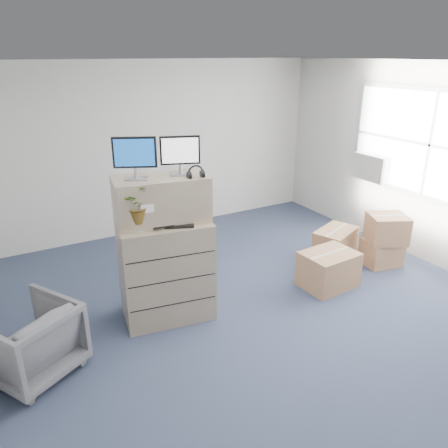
{
  "coord_description": "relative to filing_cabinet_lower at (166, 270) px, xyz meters",
  "views": [
    {
      "loc": [
        -2.49,
        -3.31,
        2.89
      ],
      "look_at": [
        -0.39,
        0.4,
        1.21
      ],
      "focal_mm": 35.0,
      "sensor_mm": 36.0,
      "label": 1
    }
  ],
  "objects": [
    {
      "name": "window",
      "position": [
        3.84,
        -0.36,
        1.12
      ],
      "size": [
        0.07,
        2.72,
        1.52
      ],
      "color": "gray",
      "rests_on": "wall_right"
    },
    {
      "name": "filing_cabinet_upper",
      "position": [
        0.01,
        0.05,
        0.83
      ],
      "size": [
        1.07,
        0.65,
        0.5
      ],
      "primitive_type": "cube",
      "rotation": [
        0.0,
        0.0,
        -0.16
      ],
      "color": "gray",
      "rests_on": "filing_cabinet_lower"
    },
    {
      "name": "monitor_right",
      "position": [
        0.23,
        0.02,
        1.32
      ],
      "size": [
        0.41,
        0.23,
        0.42
      ],
      "rotation": [
        0.0,
        0.0,
        -0.34
      ],
      "color": "#99999E",
      "rests_on": "filing_cabinet_upper"
    },
    {
      "name": "ac_unit",
      "position": [
        3.75,
        0.54,
        0.62
      ],
      "size": [
        0.24,
        0.6,
        0.4
      ],
      "primitive_type": "cube",
      "color": "#B8B8B4",
      "rests_on": "wall_right"
    },
    {
      "name": "water_bottle",
      "position": [
        0.04,
        0.03,
        0.73
      ],
      "size": [
        0.08,
        0.08,
        0.3
      ],
      "primitive_type": "cylinder",
      "color": "#989BA0",
      "rests_on": "filing_cabinet_lower"
    },
    {
      "name": "cardboard_boxes",
      "position": [
        2.67,
        -0.21,
        -0.29
      ],
      "size": [
        1.81,
        1.15,
        0.76
      ],
      "color": "#9B6A4A",
      "rests_on": "ground"
    },
    {
      "name": "mouse",
      "position": [
        0.3,
        -0.12,
        0.6
      ],
      "size": [
        0.11,
        0.08,
        0.04
      ],
      "primitive_type": "ellipsoid",
      "rotation": [
        0.0,
        0.0,
        0.09
      ],
      "color": "silver",
      "rests_on": "filing_cabinet_lower"
    },
    {
      "name": "filing_cabinet_lower",
      "position": [
        0.0,
        0.0,
        0.0
      ],
      "size": [
        1.08,
        0.76,
        1.17
      ],
      "primitive_type": "cube",
      "rotation": [
        0.0,
        0.0,
        -0.16
      ],
      "color": "gray",
      "rests_on": "ground"
    },
    {
      "name": "wall_back",
      "position": [
        0.88,
        2.65,
        0.82
      ],
      "size": [
        6.0,
        0.02,
        2.8
      ],
      "primitive_type": "cube",
      "color": "beige",
      "rests_on": "ground"
    },
    {
      "name": "external_drive",
      "position": [
        0.35,
        0.09,
        0.61
      ],
      "size": [
        0.21,
        0.16,
        0.06
      ],
      "primitive_type": "cube",
      "rotation": [
        0.0,
        0.0,
        -0.03
      ],
      "color": "black",
      "rests_on": "filing_cabinet_lower"
    },
    {
      "name": "ground",
      "position": [
        0.88,
        -0.86,
        -0.58
      ],
      "size": [
        7.0,
        7.0,
        0.0
      ],
      "primitive_type": "plane",
      "color": "#283048",
      "rests_on": "ground"
    },
    {
      "name": "tissue_box",
      "position": [
        0.37,
        0.08,
        0.69
      ],
      "size": [
        0.26,
        0.15,
        0.09
      ],
      "primitive_type": "cube",
      "rotation": [
        0.0,
        0.0,
        0.11
      ],
      "color": "#4698EE",
      "rests_on": "external_drive"
    },
    {
      "name": "headphones",
      "position": [
        0.33,
        -0.16,
        1.13
      ],
      "size": [
        0.18,
        0.05,
        0.18
      ],
      "primitive_type": "torus",
      "rotation": [
        1.57,
        0.0,
        -0.16
      ],
      "color": "black",
      "rests_on": "filing_cabinet_upper"
    },
    {
      "name": "office_chair",
      "position": [
        -1.52,
        -0.29,
        -0.19
      ],
      "size": [
        1.03,
        1.01,
        0.79
      ],
      "primitive_type": "imported",
      "rotation": [
        0.0,
        0.0,
        3.67
      ],
      "color": "slate",
      "rests_on": "ground"
    },
    {
      "name": "monitor_left",
      "position": [
        -0.24,
        0.09,
        1.33
      ],
      "size": [
        0.42,
        0.25,
        0.44
      ],
      "rotation": [
        0.0,
        0.0,
        -0.43
      ],
      "color": "#99999E",
      "rests_on": "filing_cabinet_upper"
    },
    {
      "name": "keyboard",
      "position": [
        0.03,
        -0.12,
        0.6
      ],
      "size": [
        0.53,
        0.39,
        0.03
      ],
      "primitive_type": "cube",
      "rotation": [
        0.0,
        0.0,
        -0.42
      ],
      "color": "black",
      "rests_on": "filing_cabinet_lower"
    },
    {
      "name": "potted_plant",
      "position": [
        -0.3,
        -0.06,
        0.81
      ],
      "size": [
        0.45,
        0.48,
        0.4
      ],
      "rotation": [
        0.0,
        0.0,
        -0.16
      ],
      "color": "#9FBA95",
      "rests_on": "filing_cabinet_lower"
    },
    {
      "name": "phone_dock",
      "position": [
        0.01,
        0.05,
        0.63
      ],
      "size": [
        0.07,
        0.06,
        0.14
      ],
      "rotation": [
        0.0,
        0.0,
        -0.16
      ],
      "color": "silver",
      "rests_on": "filing_cabinet_lower"
    }
  ]
}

